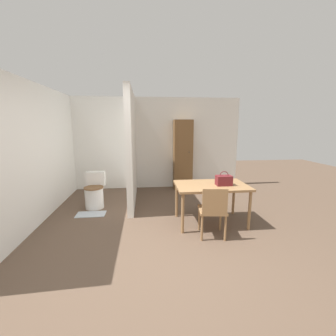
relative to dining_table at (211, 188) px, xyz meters
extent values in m
plane|color=brown|center=(-1.03, -1.05, -0.65)|extent=(16.00, 16.00, 0.00)
cube|color=white|center=(-1.03, 2.56, 0.60)|extent=(5.07, 0.12, 2.50)
cube|color=white|center=(-3.12, 0.72, 0.60)|extent=(0.12, 4.55, 2.50)
cube|color=white|center=(-1.46, 1.42, 0.60)|extent=(0.12, 2.15, 2.50)
cube|color=#997047|center=(0.00, 0.00, 0.05)|extent=(1.26, 0.81, 0.04)
cylinder|color=#997047|center=(-0.57, -0.34, -0.31)|extent=(0.05, 0.05, 0.68)
cylinder|color=#997047|center=(0.57, -0.34, -0.31)|extent=(0.05, 0.05, 0.68)
cylinder|color=#997047|center=(-0.57, 0.34, -0.31)|extent=(0.05, 0.05, 0.68)
cylinder|color=#997047|center=(0.57, 0.34, -0.31)|extent=(0.05, 0.05, 0.68)
cube|color=#997047|center=(-0.12, -0.47, -0.22)|extent=(0.47, 0.47, 0.04)
cube|color=#997047|center=(-0.14, -0.66, -0.01)|extent=(0.38, 0.08, 0.39)
cylinder|color=#997047|center=(-0.27, -0.27, -0.44)|extent=(0.04, 0.04, 0.41)
cylinder|color=#997047|center=(0.08, -0.31, -0.44)|extent=(0.04, 0.04, 0.41)
cylinder|color=#997047|center=(-0.32, -0.62, -0.44)|extent=(0.04, 0.04, 0.41)
cylinder|color=#997047|center=(0.04, -0.67, -0.44)|extent=(0.04, 0.04, 0.41)
cylinder|color=white|center=(-2.26, 0.99, -0.43)|extent=(0.38, 0.38, 0.44)
cylinder|color=brown|center=(-2.26, 0.99, -0.20)|extent=(0.41, 0.41, 0.02)
cube|color=white|center=(-2.26, 1.25, -0.06)|extent=(0.40, 0.18, 0.30)
cube|color=maroon|center=(0.20, -0.07, 0.16)|extent=(0.27, 0.17, 0.17)
torus|color=maroon|center=(0.20, -0.07, 0.24)|extent=(0.16, 0.01, 0.16)
cube|color=brown|center=(-0.12, 2.31, 0.30)|extent=(0.50, 0.34, 1.90)
sphere|color=black|center=(0.02, 2.12, 0.40)|extent=(0.02, 0.02, 0.02)
cube|color=#B2BCC6|center=(-2.26, 0.61, -0.64)|extent=(0.56, 0.31, 0.01)
camera|label=1|loc=(-1.18, -3.75, 1.11)|focal=24.00mm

